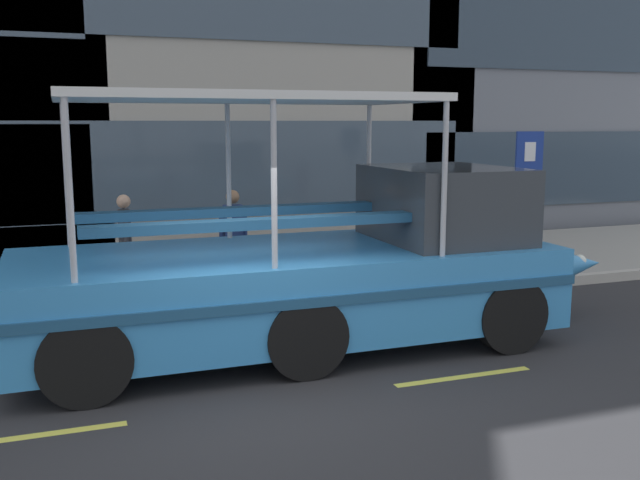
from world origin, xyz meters
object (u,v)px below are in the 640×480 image
(parking_sign, at_px, (528,176))
(duck_tour_boat, at_px, (324,268))
(pedestrian_near_bow, at_px, (412,213))
(pedestrian_mid_left, at_px, (233,229))
(pedestrian_mid_right, at_px, (125,234))

(parking_sign, height_order, duck_tour_boat, duck_tour_boat)
(pedestrian_near_bow, bearing_deg, parking_sign, -27.90)
(duck_tour_boat, bearing_deg, pedestrian_near_bow, 48.52)
(parking_sign, distance_m, duck_tour_boat, 5.79)
(pedestrian_mid_left, relative_size, pedestrian_mid_right, 1.02)
(duck_tour_boat, xyz_separation_m, pedestrian_near_bow, (3.18, 3.59, 0.20))
(pedestrian_near_bow, relative_size, pedestrian_mid_left, 1.05)
(pedestrian_mid_left, distance_m, pedestrian_mid_right, 1.79)
(pedestrian_near_bow, distance_m, pedestrian_mid_left, 3.79)
(parking_sign, xyz_separation_m, pedestrian_mid_left, (-5.65, 0.36, -0.78))
(pedestrian_near_bow, distance_m, pedestrian_mid_right, 5.53)
(parking_sign, height_order, pedestrian_near_bow, parking_sign)
(pedestrian_mid_right, bearing_deg, parking_sign, -4.39)
(duck_tour_boat, relative_size, pedestrian_mid_right, 5.37)
(parking_sign, distance_m, pedestrian_mid_left, 5.72)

